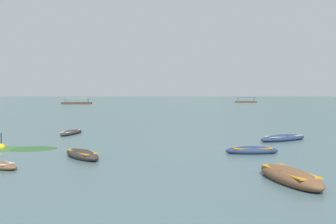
{
  "coord_description": "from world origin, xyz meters",
  "views": [
    {
      "loc": [
        2.56,
        -5.49,
        3.3
      ],
      "look_at": [
        -3.75,
        41.26,
        1.11
      ],
      "focal_mm": 38.46,
      "sensor_mm": 36.0,
      "label": 1
    }
  ],
  "objects_px": {
    "rowboat_7": "(82,155)",
    "ferry_1": "(77,103)",
    "rowboat_1": "(283,138)",
    "rowboat_6": "(290,176)",
    "ferry_2": "(246,102)",
    "rowboat_3": "(71,132)",
    "rowboat_0": "(252,151)",
    "mooring_buoy": "(1,147)"
  },
  "relations": [
    {
      "from": "mooring_buoy",
      "to": "rowboat_0",
      "type": "bearing_deg",
      "value": 1.68
    },
    {
      "from": "rowboat_0",
      "to": "ferry_1",
      "type": "relative_size",
      "value": 0.27
    },
    {
      "from": "ferry_1",
      "to": "rowboat_7",
      "type": "bearing_deg",
      "value": -67.94
    },
    {
      "from": "ferry_1",
      "to": "ferry_2",
      "type": "relative_size",
      "value": 1.27
    },
    {
      "from": "ferry_1",
      "to": "mooring_buoy",
      "type": "relative_size",
      "value": 10.26
    },
    {
      "from": "rowboat_6",
      "to": "ferry_1",
      "type": "relative_size",
      "value": 0.34
    },
    {
      "from": "rowboat_0",
      "to": "rowboat_3",
      "type": "relative_size",
      "value": 0.81
    },
    {
      "from": "rowboat_1",
      "to": "rowboat_3",
      "type": "height_order",
      "value": "rowboat_1"
    },
    {
      "from": "mooring_buoy",
      "to": "rowboat_6",
      "type": "bearing_deg",
      "value": -21.56
    },
    {
      "from": "ferry_2",
      "to": "mooring_buoy",
      "type": "distance_m",
      "value": 146.03
    },
    {
      "from": "rowboat_6",
      "to": "mooring_buoy",
      "type": "relative_size",
      "value": 3.52
    },
    {
      "from": "rowboat_0",
      "to": "rowboat_6",
      "type": "height_order",
      "value": "rowboat_6"
    },
    {
      "from": "rowboat_1",
      "to": "rowboat_6",
      "type": "relative_size",
      "value": 1.04
    },
    {
      "from": "rowboat_7",
      "to": "ferry_2",
      "type": "xyz_separation_m",
      "value": [
        20.17,
        145.95,
        0.27
      ]
    },
    {
      "from": "rowboat_1",
      "to": "rowboat_7",
      "type": "xyz_separation_m",
      "value": [
        -11.86,
        -9.02,
        0.0
      ]
    },
    {
      "from": "rowboat_0",
      "to": "rowboat_7",
      "type": "relative_size",
      "value": 1.04
    },
    {
      "from": "rowboat_0",
      "to": "rowboat_1",
      "type": "relative_size",
      "value": 0.75
    },
    {
      "from": "rowboat_3",
      "to": "rowboat_6",
      "type": "xyz_separation_m",
      "value": [
        15.01,
        -15.03,
        0.07
      ]
    },
    {
      "from": "rowboat_6",
      "to": "ferry_1",
      "type": "bearing_deg",
      "value": 115.47
    },
    {
      "from": "rowboat_1",
      "to": "ferry_1",
      "type": "bearing_deg",
      "value": 119.12
    },
    {
      "from": "ferry_2",
      "to": "mooring_buoy",
      "type": "relative_size",
      "value": 8.09
    },
    {
      "from": "rowboat_3",
      "to": "rowboat_6",
      "type": "relative_size",
      "value": 0.97
    },
    {
      "from": "rowboat_7",
      "to": "rowboat_3",
      "type": "bearing_deg",
      "value": 115.29
    },
    {
      "from": "rowboat_3",
      "to": "rowboat_7",
      "type": "distance_m",
      "value": 12.25
    },
    {
      "from": "rowboat_3",
      "to": "ferry_1",
      "type": "height_order",
      "value": "ferry_1"
    },
    {
      "from": "rowboat_1",
      "to": "rowboat_7",
      "type": "distance_m",
      "value": 14.9
    },
    {
      "from": "rowboat_7",
      "to": "ferry_1",
      "type": "height_order",
      "value": "ferry_1"
    },
    {
      "from": "rowboat_0",
      "to": "ferry_2",
      "type": "bearing_deg",
      "value": 85.55
    },
    {
      "from": "rowboat_1",
      "to": "mooring_buoy",
      "type": "height_order",
      "value": "mooring_buoy"
    },
    {
      "from": "rowboat_7",
      "to": "ferry_1",
      "type": "bearing_deg",
      "value": 112.06
    },
    {
      "from": "rowboat_0",
      "to": "ferry_1",
      "type": "distance_m",
      "value": 121.08
    },
    {
      "from": "rowboat_7",
      "to": "ferry_2",
      "type": "bearing_deg",
      "value": 82.13
    },
    {
      "from": "rowboat_1",
      "to": "ferry_2",
      "type": "xyz_separation_m",
      "value": [
        8.31,
        136.94,
        0.27
      ]
    },
    {
      "from": "rowboat_1",
      "to": "ferry_2",
      "type": "relative_size",
      "value": 0.45
    },
    {
      "from": "ferry_1",
      "to": "rowboat_0",
      "type": "bearing_deg",
      "value": -63.5
    },
    {
      "from": "rowboat_7",
      "to": "ferry_1",
      "type": "distance_m",
      "value": 119.87
    },
    {
      "from": "rowboat_3",
      "to": "ferry_2",
      "type": "bearing_deg",
      "value": 79.34
    },
    {
      "from": "rowboat_0",
      "to": "ferry_1",
      "type": "xyz_separation_m",
      "value": [
        -54.03,
        108.35,
        0.28
      ]
    },
    {
      "from": "rowboat_0",
      "to": "rowboat_1",
      "type": "bearing_deg",
      "value": 65.62
    },
    {
      "from": "rowboat_1",
      "to": "ferry_2",
      "type": "height_order",
      "value": "ferry_2"
    },
    {
      "from": "rowboat_6",
      "to": "rowboat_7",
      "type": "relative_size",
      "value": 1.33
    },
    {
      "from": "rowboat_6",
      "to": "mooring_buoy",
      "type": "xyz_separation_m",
      "value": [
        -15.83,
        6.26,
        -0.1
      ]
    }
  ]
}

